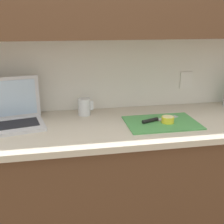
% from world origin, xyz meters
% --- Properties ---
extents(wall_back, '(5.20, 0.38, 2.60)m').
position_xyz_m(wall_back, '(0.00, 0.25, 1.56)').
color(wall_back, white).
rests_on(wall_back, ground_plane).
extents(counter_unit, '(2.55, 0.64, 0.93)m').
position_xyz_m(counter_unit, '(-0.02, 0.00, 0.48)').
color(counter_unit, brown).
rests_on(counter_unit, ground_plane).
extents(laptop, '(0.38, 0.32, 0.27)m').
position_xyz_m(laptop, '(-0.45, 0.10, 1.00)').
color(laptop, silver).
rests_on(laptop, counter_unit).
extents(cutting_board, '(0.43, 0.30, 0.01)m').
position_xyz_m(cutting_board, '(0.42, -0.04, 0.94)').
color(cutting_board, '#4C9E51').
rests_on(cutting_board, counter_unit).
extents(knife, '(0.26, 0.12, 0.02)m').
position_xyz_m(knife, '(0.38, -0.02, 0.95)').
color(knife, silver).
rests_on(knife, cutting_board).
extents(lemon_half_cut, '(0.07, 0.07, 0.04)m').
position_xyz_m(lemon_half_cut, '(0.45, -0.06, 0.96)').
color(lemon_half_cut, yellow).
rests_on(lemon_half_cut, cutting_board).
extents(measuring_cup, '(0.10, 0.08, 0.11)m').
position_xyz_m(measuring_cup, '(-0.03, 0.20, 0.99)').
color(measuring_cup, silver).
rests_on(measuring_cup, counter_unit).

